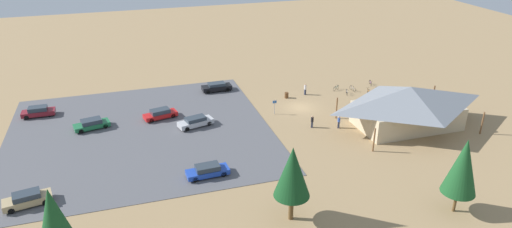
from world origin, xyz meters
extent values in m
plane|color=#9E7F56|center=(0.00, 0.00, 0.00)|extent=(160.00, 160.00, 0.00)
cube|color=#56565B|center=(23.47, 1.58, 0.03)|extent=(33.80, 32.44, 0.05)
cube|color=#C6B28E|center=(-11.34, 10.02, 1.56)|extent=(13.30, 7.40, 3.11)
pyramid|color=gray|center=(-11.34, 10.02, 4.39)|extent=(16.43, 10.53, 2.56)
cylinder|color=brown|center=(-19.32, 4.99, 1.56)|extent=(0.20, 0.20, 3.11)
cylinder|color=brown|center=(-3.36, 4.99, 1.56)|extent=(0.20, 0.20, 3.11)
cylinder|color=brown|center=(-19.32, 15.05, 1.56)|extent=(0.20, 0.20, 3.11)
cylinder|color=brown|center=(-3.36, 15.05, 1.56)|extent=(0.20, 0.20, 3.11)
cylinder|color=brown|center=(0.66, -4.13, 0.45)|extent=(0.60, 0.60, 0.90)
cylinder|color=#99999E|center=(4.49, 1.09, 1.10)|extent=(0.08, 0.08, 2.20)
cube|color=#1959B2|center=(4.49, 1.09, 1.90)|extent=(0.56, 0.04, 0.40)
cylinder|color=brown|center=(-4.68, 28.08, 1.11)|extent=(0.29, 0.29, 2.23)
cone|color=#194C23|center=(-4.68, 28.08, 5.08)|extent=(3.27, 3.27, 5.70)
cone|color=#194C23|center=(31.05, 26.43, 5.76)|extent=(3.20, 3.20, 5.69)
cylinder|color=brown|center=(11.06, 24.46, 1.34)|extent=(0.47, 0.47, 2.68)
cone|color=#14421E|center=(11.06, 24.46, 5.22)|extent=(3.43, 3.43, 5.07)
torus|color=black|center=(-16.00, 0.85, 0.36)|extent=(0.07, 0.71, 0.71)
torus|color=black|center=(-16.04, 1.89, 0.36)|extent=(0.07, 0.71, 0.71)
cylinder|color=silver|center=(-16.02, 1.37, 0.47)|extent=(0.07, 0.96, 0.04)
cylinder|color=silver|center=(-16.01, 1.18, 0.55)|extent=(0.04, 0.04, 0.39)
cube|color=black|center=(-16.01, 1.18, 0.75)|extent=(0.09, 0.20, 0.05)
cylinder|color=silver|center=(-16.03, 1.79, 0.58)|extent=(0.04, 0.04, 0.45)
cylinder|color=black|center=(-16.03, 1.79, 0.81)|extent=(0.48, 0.05, 0.03)
torus|color=black|center=(-10.74, -3.28, 0.35)|extent=(0.11, 0.69, 0.69)
torus|color=black|center=(-10.64, -4.32, 0.35)|extent=(0.11, 0.69, 0.69)
cylinder|color=#B7B7BC|center=(-10.69, -3.80, 0.46)|extent=(0.13, 0.96, 0.04)
cylinder|color=#B7B7BC|center=(-10.71, -3.62, 0.57)|extent=(0.04, 0.04, 0.45)
cube|color=black|center=(-10.71, -3.62, 0.80)|extent=(0.10, 0.21, 0.05)
cylinder|color=#B7B7BC|center=(-10.65, -4.22, 0.57)|extent=(0.04, 0.04, 0.45)
cylinder|color=black|center=(-10.65, -4.22, 0.79)|extent=(0.48, 0.08, 0.03)
torus|color=black|center=(-21.44, 6.27, 0.34)|extent=(0.64, 0.28, 0.67)
torus|color=black|center=(-20.47, 6.65, 0.34)|extent=(0.64, 0.28, 0.67)
cylinder|color=#2347B7|center=(-20.96, 6.46, 0.45)|extent=(0.90, 0.39, 0.04)
cylinder|color=#2347B7|center=(-21.13, 6.39, 0.52)|extent=(0.04, 0.04, 0.37)
cube|color=black|center=(-21.13, 6.39, 0.70)|extent=(0.22, 0.15, 0.05)
cylinder|color=#2347B7|center=(-20.57, 6.61, 0.55)|extent=(0.04, 0.04, 0.43)
cylinder|color=black|center=(-20.57, 6.61, 0.77)|extent=(0.21, 0.46, 0.03)
torus|color=black|center=(-15.00, -5.89, 0.33)|extent=(0.23, 0.65, 0.66)
torus|color=black|center=(-14.71, -4.91, 0.33)|extent=(0.23, 0.65, 0.66)
cylinder|color=#722D9E|center=(-14.86, -5.40, 0.44)|extent=(0.30, 0.91, 0.04)
cylinder|color=#722D9E|center=(-14.91, -5.58, 0.52)|extent=(0.04, 0.04, 0.38)
cube|color=black|center=(-14.91, -5.58, 0.72)|extent=(0.13, 0.21, 0.05)
cylinder|color=#722D9E|center=(-14.74, -5.01, 0.55)|extent=(0.04, 0.04, 0.43)
cylinder|color=black|center=(-14.74, -5.01, 0.76)|extent=(0.47, 0.17, 0.03)
torus|color=black|center=(-12.33, -1.38, 0.34)|extent=(0.24, 0.67, 0.69)
torus|color=black|center=(-12.66, -2.41, 0.34)|extent=(0.24, 0.67, 0.69)
cylinder|color=orange|center=(-12.50, -1.90, 0.46)|extent=(0.33, 0.96, 0.04)
cylinder|color=orange|center=(-12.44, -1.71, 0.55)|extent=(0.04, 0.04, 0.41)
cube|color=black|center=(-12.44, -1.71, 0.75)|extent=(0.14, 0.21, 0.05)
cylinder|color=orange|center=(-12.63, -2.31, 0.59)|extent=(0.04, 0.04, 0.50)
cylinder|color=black|center=(-12.63, -2.31, 0.84)|extent=(0.47, 0.18, 0.03)
torus|color=black|center=(-17.37, 3.02, 0.36)|extent=(0.66, 0.35, 0.72)
torus|color=black|center=(-16.42, 3.48, 0.36)|extent=(0.66, 0.35, 0.72)
cylinder|color=yellow|center=(-16.90, 3.25, 0.48)|extent=(0.89, 0.46, 0.04)
cylinder|color=yellow|center=(-17.07, 3.17, 0.56)|extent=(0.04, 0.04, 0.40)
cube|color=black|center=(-17.07, 3.17, 0.76)|extent=(0.21, 0.16, 0.05)
cylinder|color=yellow|center=(-16.52, 3.44, 0.59)|extent=(0.04, 0.04, 0.46)
cylinder|color=black|center=(-16.52, 3.44, 0.82)|extent=(0.24, 0.45, 0.03)
torus|color=black|center=(-20.72, 1.69, 0.35)|extent=(0.24, 0.67, 0.69)
torus|color=black|center=(-21.01, 2.65, 0.35)|extent=(0.24, 0.67, 0.69)
cylinder|color=red|center=(-20.86, 2.17, 0.46)|extent=(0.31, 0.89, 0.04)
cylinder|color=red|center=(-20.81, 1.99, 0.56)|extent=(0.04, 0.04, 0.42)
cube|color=black|center=(-20.81, 1.99, 0.77)|extent=(0.14, 0.21, 0.05)
cylinder|color=red|center=(-20.98, 2.55, 0.59)|extent=(0.04, 0.04, 0.50)
cylinder|color=black|center=(-20.98, 2.55, 0.84)|extent=(0.47, 0.17, 0.03)
torus|color=black|center=(-7.79, -4.56, 0.36)|extent=(0.63, 0.43, 0.73)
torus|color=black|center=(-8.67, -5.14, 0.36)|extent=(0.63, 0.43, 0.73)
cylinder|color=#197A7F|center=(-8.23, -4.85, 0.49)|extent=(0.83, 0.56, 0.04)
cylinder|color=#197A7F|center=(-8.07, -4.74, 0.55)|extent=(0.04, 0.04, 0.38)
cube|color=black|center=(-8.07, -4.74, 0.74)|extent=(0.21, 0.18, 0.05)
cylinder|color=#197A7F|center=(-8.58, -5.08, 0.58)|extent=(0.04, 0.04, 0.43)
cylinder|color=black|center=(-8.58, -5.08, 0.79)|extent=(0.29, 0.42, 0.03)
torus|color=black|center=(-14.96, -2.67, 0.32)|extent=(0.61, 0.28, 0.65)
torus|color=black|center=(-14.08, -2.30, 0.32)|extent=(0.61, 0.28, 0.65)
cylinder|color=#1E7F38|center=(-14.52, -2.49, 0.43)|extent=(0.83, 0.37, 0.04)
cylinder|color=#1E7F38|center=(-14.68, -2.55, 0.51)|extent=(0.04, 0.04, 0.36)
cube|color=black|center=(-14.68, -2.55, 0.69)|extent=(0.22, 0.15, 0.05)
cylinder|color=#1E7F38|center=(-14.16, -2.34, 0.54)|extent=(0.04, 0.04, 0.42)
cylinder|color=black|center=(-14.16, -2.34, 0.75)|extent=(0.21, 0.46, 0.03)
torus|color=black|center=(-13.78, 1.63, 0.35)|extent=(0.63, 0.36, 0.69)
torus|color=black|center=(-14.65, 2.09, 0.35)|extent=(0.63, 0.36, 0.69)
cylinder|color=black|center=(-14.22, 1.86, 0.46)|extent=(0.81, 0.45, 0.04)
cylinder|color=black|center=(-14.06, 1.78, 0.55)|extent=(0.04, 0.04, 0.41)
cube|color=black|center=(-14.06, 1.78, 0.76)|extent=(0.21, 0.16, 0.05)
cylinder|color=black|center=(-14.56, 2.04, 0.59)|extent=(0.04, 0.04, 0.48)
cylinder|color=black|center=(-14.56, 2.04, 0.83)|extent=(0.25, 0.44, 0.03)
torus|color=black|center=(-9.24, -3.17, 0.35)|extent=(0.29, 0.67, 0.70)
torus|color=black|center=(-8.88, -2.25, 0.35)|extent=(0.29, 0.67, 0.70)
cylinder|color=silver|center=(-9.06, -2.71, 0.47)|extent=(0.37, 0.87, 0.04)
cylinder|color=silver|center=(-9.12, -2.88, 0.56)|extent=(0.04, 0.04, 0.43)
cube|color=black|center=(-9.12, -2.88, 0.78)|extent=(0.15, 0.22, 0.05)
cylinder|color=silver|center=(-8.91, -2.34, 0.60)|extent=(0.04, 0.04, 0.49)
cylinder|color=black|center=(-8.91, -2.34, 0.84)|extent=(0.46, 0.20, 0.03)
cube|color=red|center=(20.36, -2.22, 0.56)|extent=(4.91, 2.74, 0.58)
cube|color=#2D3842|center=(20.36, -2.22, 1.14)|extent=(2.87, 2.08, 0.58)
cylinder|color=black|center=(21.72, -1.12, 0.37)|extent=(0.67, 0.36, 0.64)
cylinder|color=black|center=(22.06, -2.61, 0.37)|extent=(0.67, 0.36, 0.64)
cylinder|color=black|center=(18.65, -1.83, 0.37)|extent=(0.67, 0.36, 0.64)
cylinder|color=black|center=(18.99, -3.31, 0.37)|extent=(0.67, 0.36, 0.64)
cube|color=maroon|center=(36.86, -8.11, 0.59)|extent=(4.44, 1.77, 0.64)
cube|color=#2D3842|center=(36.86, -8.11, 1.20)|extent=(2.49, 1.55, 0.58)
cylinder|color=black|center=(38.36, -7.34, 0.37)|extent=(0.64, 0.22, 0.64)
cylinder|color=black|center=(38.37, -8.88, 0.37)|extent=(0.64, 0.22, 0.64)
cylinder|color=black|center=(35.35, -7.34, 0.37)|extent=(0.64, 0.22, 0.64)
cylinder|color=black|center=(35.35, -8.89, 0.37)|extent=(0.64, 0.22, 0.64)
cube|color=#BCBCC1|center=(16.07, 1.81, 0.59)|extent=(5.06, 2.84, 0.65)
cube|color=#2D3842|center=(16.07, 1.81, 1.16)|extent=(2.97, 2.13, 0.49)
cylinder|color=black|center=(17.47, 2.94, 0.37)|extent=(0.67, 0.37, 0.64)
cylinder|color=black|center=(17.83, 1.47, 0.37)|extent=(0.67, 0.37, 0.64)
cylinder|color=black|center=(14.31, 2.16, 0.37)|extent=(0.67, 0.37, 0.64)
cylinder|color=black|center=(14.68, 0.68, 0.37)|extent=(0.67, 0.37, 0.64)
cube|color=tan|center=(35.35, 14.71, 0.61)|extent=(4.79, 2.58, 0.69)
cube|color=#2D3842|center=(35.35, 14.71, 1.23)|extent=(2.79, 1.99, 0.54)
cylinder|color=black|center=(36.72, 15.76, 0.37)|extent=(0.67, 0.34, 0.64)
cylinder|color=black|center=(37.01, 14.26, 0.37)|extent=(0.67, 0.34, 0.64)
cylinder|color=black|center=(33.69, 15.17, 0.37)|extent=(0.67, 0.34, 0.64)
cylinder|color=black|center=(33.99, 13.67, 0.37)|extent=(0.67, 0.34, 0.64)
cube|color=black|center=(10.45, -10.21, 0.61)|extent=(4.80, 1.95, 0.68)
cube|color=#2D3842|center=(10.45, -10.21, 1.19)|extent=(2.70, 1.67, 0.47)
cylinder|color=black|center=(12.04, -9.36, 0.37)|extent=(0.65, 0.24, 0.64)
cylinder|color=black|center=(12.08, -10.97, 0.37)|extent=(0.65, 0.24, 0.64)
cylinder|color=black|center=(8.81, -9.45, 0.37)|extent=(0.65, 0.24, 0.64)
cylinder|color=black|center=(8.85, -11.05, 0.37)|extent=(0.65, 0.24, 0.64)
cube|color=#1E6B3D|center=(29.54, -1.63, 0.56)|extent=(4.90, 2.82, 0.57)
cube|color=#2D3842|center=(29.54, -1.63, 1.12)|extent=(2.87, 2.16, 0.56)
cylinder|color=black|center=(30.89, -0.48, 0.37)|extent=(0.67, 0.35, 0.64)
cylinder|color=black|center=(31.24, -2.10, 0.37)|extent=(0.67, 0.35, 0.64)
cylinder|color=black|center=(27.83, -1.15, 0.37)|extent=(0.67, 0.35, 0.64)
cylinder|color=black|center=(28.19, -2.77, 0.37)|extent=(0.67, 0.35, 0.64)
cube|color=#1E42B2|center=(17.09, 14.67, 0.55)|extent=(4.81, 2.00, 0.56)
cube|color=#2D3842|center=(17.09, 14.67, 1.12)|extent=(2.72, 1.69, 0.58)
cylinder|color=black|center=(18.66, 15.52, 0.37)|extent=(0.65, 0.25, 0.64)
cylinder|color=black|center=(18.73, 13.97, 0.37)|extent=(0.65, 0.25, 0.64)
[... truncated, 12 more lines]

